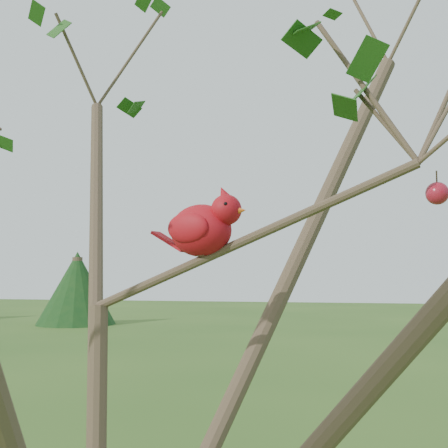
# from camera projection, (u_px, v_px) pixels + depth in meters

# --- Properties ---
(crabapple_tree) EXTENTS (2.35, 2.05, 2.95)m
(crabapple_tree) POSITION_uv_depth(u_px,v_px,m) (110.00, 212.00, 0.98)
(crabapple_tree) COLOR #4A3827
(crabapple_tree) RESTS_ON ground
(cardinal) EXTENTS (0.20, 0.13, 0.14)m
(cardinal) POSITION_uv_depth(u_px,v_px,m) (204.00, 228.00, 1.05)
(cardinal) COLOR #B00F14
(cardinal) RESTS_ON ground
(distant_trees) EXTENTS (40.98, 10.06, 3.64)m
(distant_trees) POSITION_uv_depth(u_px,v_px,m) (325.00, 284.00, 23.11)
(distant_trees) COLOR #4A3827
(distant_trees) RESTS_ON ground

